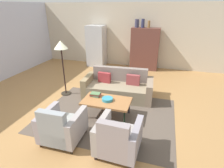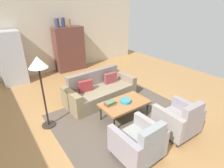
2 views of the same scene
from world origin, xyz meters
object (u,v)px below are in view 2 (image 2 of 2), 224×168
at_px(vase_tall, 57,23).
at_px(floor_lamp, 39,69).
at_px(couch, 99,91).
at_px(refrigerator, 11,58).
at_px(armchair_right, 179,121).
at_px(book_stack, 110,103).
at_px(vase_round, 63,22).
at_px(coffee_table, 125,104).
at_px(cabinet, 69,49).
at_px(vase_small, 69,23).
at_px(fruit_bowl, 125,101).
at_px(armchair_left, 140,144).

xyz_separation_m(vase_tall, floor_lamp, (-1.68, -3.30, -0.53)).
distance_m(couch, vase_tall, 3.39).
height_order(refrigerator, floor_lamp, refrigerator).
bearing_deg(armchair_right, vase_tall, 98.27).
xyz_separation_m(armchair_right, book_stack, (-0.95, 1.30, 0.16)).
distance_m(book_stack, vase_round, 4.30).
height_order(couch, coffee_table, couch).
bearing_deg(vase_round, couch, -95.09).
bearing_deg(cabinet, vase_small, -2.71).
xyz_separation_m(book_stack, cabinet, (0.76, 4.00, 0.40)).
height_order(coffee_table, floor_lamp, floor_lamp).
distance_m(fruit_bowl, book_stack, 0.40).
distance_m(couch, armchair_right, 2.43).
relative_size(armchair_right, floor_lamp, 0.51).
bearing_deg(armchair_left, floor_lamp, 116.90).
height_order(cabinet, floor_lamp, cabinet).
height_order(armchair_right, refrigerator, refrigerator).
xyz_separation_m(armchair_right, vase_tall, (-0.59, 5.30, 1.63)).
bearing_deg(vase_tall, cabinet, 0.68).
xyz_separation_m(vase_tall, refrigerator, (-1.82, -0.10, -1.04)).
relative_size(coffee_table, fruit_bowl, 4.38).
bearing_deg(floor_lamp, armchair_left, -61.75).
relative_size(vase_tall, vase_round, 0.96).
bearing_deg(book_stack, couch, 71.88).
height_order(coffee_table, vase_small, vase_small).
relative_size(vase_tall, vase_small, 1.17).
height_order(fruit_bowl, vase_small, vase_small).
bearing_deg(floor_lamp, couch, 11.95).
bearing_deg(vase_round, coffee_table, -93.55).
relative_size(cabinet, vase_round, 5.09).
height_order(coffee_table, vase_tall, vase_tall).
bearing_deg(cabinet, vase_round, -178.19).
relative_size(armchair_right, fruit_bowl, 3.21).
bearing_deg(refrigerator, vase_round, 2.76).
distance_m(couch, coffee_table, 1.19).
relative_size(couch, cabinet, 1.20).
bearing_deg(floor_lamp, armchair_right, -41.36).
relative_size(couch, vase_round, 6.09).
distance_m(refrigerator, floor_lamp, 3.24).
height_order(cabinet, vase_tall, vase_tall).
xyz_separation_m(armchair_left, armchair_right, (1.20, 0.00, 0.00)).
height_order(couch, fruit_bowl, couch).
xyz_separation_m(armchair_right, vase_round, (-0.34, 5.30, 1.63)).
distance_m(armchair_right, floor_lamp, 3.22).
bearing_deg(vase_small, armchair_right, -89.01).
xyz_separation_m(couch, coffee_table, (0.01, -1.19, 0.13)).
bearing_deg(cabinet, refrigerator, -177.31).
distance_m(vase_tall, refrigerator, 2.10).
relative_size(couch, vase_small, 7.44).
height_order(armchair_right, vase_small, vase_small).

